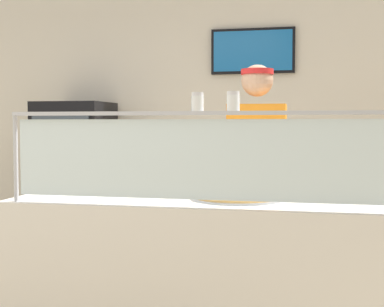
% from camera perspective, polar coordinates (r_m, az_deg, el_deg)
% --- Properties ---
extents(shop_rear_unit, '(6.57, 0.13, 2.70)m').
position_cam_1_polar(shop_rear_unit, '(5.38, 6.20, 2.98)').
color(shop_rear_unit, silver).
rests_on(shop_rear_unit, ground).
extents(serving_counter, '(2.17, 0.74, 0.95)m').
position_cam_1_polar(serving_counter, '(3.17, 1.34, -13.31)').
color(serving_counter, silver).
rests_on(serving_counter, ground).
extents(sneeze_guard, '(1.99, 0.06, 0.48)m').
position_cam_1_polar(sneeze_guard, '(2.74, 0.13, 0.64)').
color(sneeze_guard, '#B2B5BC').
rests_on(sneeze_guard, serving_counter).
extents(pizza_tray, '(0.51, 0.51, 0.04)m').
position_cam_1_polar(pizza_tray, '(3.06, 4.73, -4.47)').
color(pizza_tray, '#9EA0A8').
rests_on(pizza_tray, serving_counter).
extents(pizza_server, '(0.10, 0.29, 0.01)m').
position_cam_1_polar(pizza_server, '(3.04, 4.96, -4.12)').
color(pizza_server, '#ADAFB7').
rests_on(pizza_server, pizza_tray).
extents(parmesan_shaker, '(0.06, 0.06, 0.09)m').
position_cam_1_polar(parmesan_shaker, '(2.73, 0.58, 5.31)').
color(parmesan_shaker, white).
rests_on(parmesan_shaker, sneeze_guard).
extents(pepper_flake_shaker, '(0.06, 0.06, 0.10)m').
position_cam_1_polar(pepper_flake_shaker, '(2.70, 4.33, 5.35)').
color(pepper_flake_shaker, white).
rests_on(pepper_flake_shaker, sneeze_guard).
extents(worker_figure, '(0.41, 0.50, 1.76)m').
position_cam_1_polar(worker_figure, '(3.65, 6.82, -2.65)').
color(worker_figure, '#23232D').
rests_on(worker_figure, ground).
extents(drink_fridge, '(0.66, 0.62, 1.58)m').
position_cam_1_polar(drink_fridge, '(5.43, -12.11, -3.09)').
color(drink_fridge, black).
rests_on(drink_fridge, ground).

